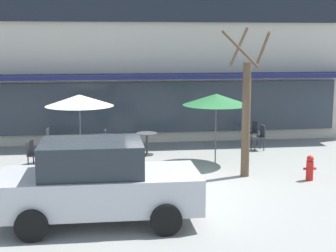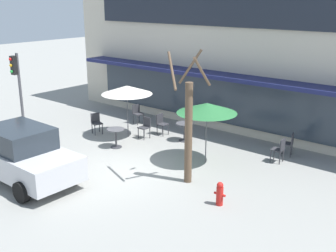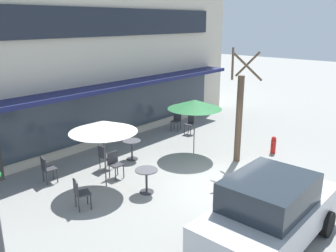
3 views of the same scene
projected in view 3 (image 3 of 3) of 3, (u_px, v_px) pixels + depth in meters
The scene contains 15 objects.
ground_plane at pixel (223, 185), 11.48m from camera, with size 80.00×80.00×0.00m, color gray.
building_facade at pixel (46, 56), 16.75m from camera, with size 17.95×9.10×7.01m.
cafe_table_near_wall at pixel (132, 147), 13.48m from camera, with size 0.70×0.70×0.76m.
cafe_table_streetside at pixel (146, 177), 10.86m from camera, with size 0.70×0.70×0.76m.
patio_umbrella_green_folded at pixel (195, 104), 13.63m from camera, with size 2.10×2.10×2.20m.
patio_umbrella_cream_folded at pixel (103, 126), 10.80m from camera, with size 2.10×2.10×2.20m.
cafe_chair_0 at pixel (80, 192), 9.89m from camera, with size 0.51×0.51×0.89m.
cafe_chair_1 at pixel (47, 168), 11.52m from camera, with size 0.46×0.46×0.89m.
cafe_chair_2 at pixel (190, 123), 16.58m from camera, with size 0.43×0.43×0.89m.
cafe_chair_3 at pixel (177, 120), 17.09m from camera, with size 0.49×0.49×0.89m.
cafe_chair_4 at pixel (115, 163), 11.93m from camera, with size 0.42×0.42×0.89m.
cafe_chair_5 at pixel (104, 155), 12.58m from camera, with size 0.42×0.42×0.89m.
parked_sedan at pixel (270, 212), 8.18m from camera, with size 4.22×2.05×1.76m.
street_tree at pixel (239, 113), 12.96m from camera, with size 1.29×1.29×4.20m.
fire_hydrant at pixel (273, 145), 14.16m from camera, with size 0.36×0.20×0.71m.
Camera 3 is at (-9.04, -5.53, 5.11)m, focal length 38.00 mm.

